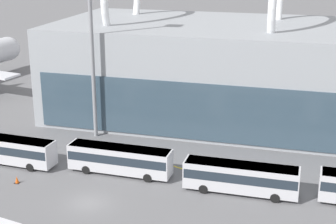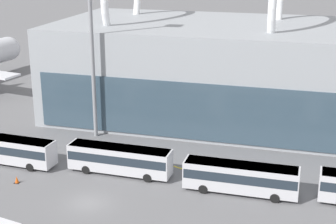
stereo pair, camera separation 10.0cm
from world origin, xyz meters
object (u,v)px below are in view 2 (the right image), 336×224
object	(u,v)px
shuttle_bus_3	(241,176)
shuttle_bus_1	(7,148)
airliner_at_gate_far	(278,72)
shuttle_bus_2	(120,158)
floodlight_mast	(91,25)
traffic_cone_0	(17,180)

from	to	relation	value
shuttle_bus_3	shuttle_bus_1	bearing A→B (deg)	179.74
shuttle_bus_1	airliner_at_gate_far	bearing A→B (deg)	54.16
airliner_at_gate_far	shuttle_bus_2	xyz separation A→B (m)	(-15.09, -35.65, -2.79)
shuttle_bus_2	shuttle_bus_3	world-z (taller)	same
shuttle_bus_2	floodlight_mast	size ratio (longest dim) A/B	0.49
shuttle_bus_2	shuttle_bus_1	bearing A→B (deg)	-175.31
airliner_at_gate_far	shuttle_bus_1	world-z (taller)	airliner_at_gate_far
shuttle_bus_1	traffic_cone_0	size ratio (longest dim) A/B	14.91
shuttle_bus_3	floodlight_mast	bearing A→B (deg)	151.66
airliner_at_gate_far	shuttle_bus_3	bearing A→B (deg)	174.18
shuttle_bus_2	floodlight_mast	bearing A→B (deg)	126.59
airliner_at_gate_far	shuttle_bus_2	size ratio (longest dim) A/B	3.75
floodlight_mast	shuttle_bus_3	bearing A→B (deg)	-28.53
shuttle_bus_1	floodlight_mast	size ratio (longest dim) A/B	0.49
airliner_at_gate_far	floodlight_mast	distance (m)	35.38
floodlight_mast	traffic_cone_0	xyz separation A→B (m)	(-2.60, -16.10, -15.00)
airliner_at_gate_far	shuttle_bus_3	size ratio (longest dim) A/B	3.76
shuttle_bus_3	traffic_cone_0	bearing A→B (deg)	-169.75
floodlight_mast	traffic_cone_0	size ratio (longest dim) A/B	30.31
shuttle_bus_3	traffic_cone_0	size ratio (longest dim) A/B	14.79
shuttle_bus_2	floodlight_mast	xyz separation A→B (m)	(-7.62, 10.70, 13.47)
shuttle_bus_3	floodlight_mast	world-z (taller)	floodlight_mast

